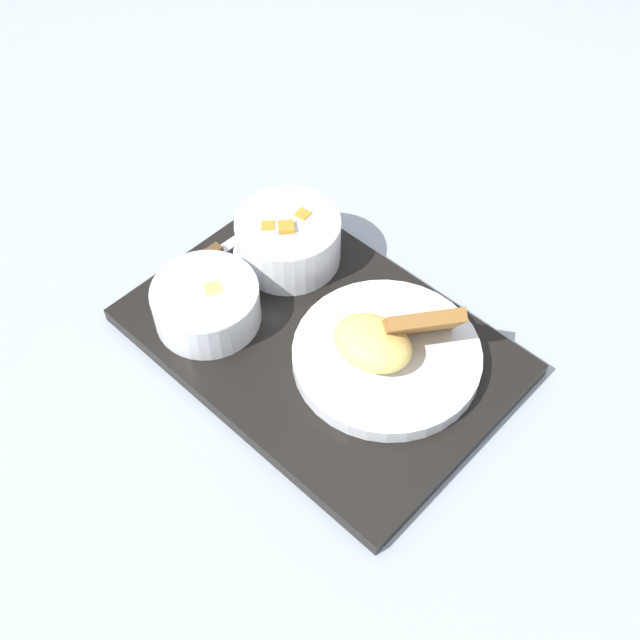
# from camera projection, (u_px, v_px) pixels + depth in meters

# --- Properties ---
(ground_plane) EXTENTS (4.00, 4.00, 0.00)m
(ground_plane) POSITION_uv_depth(u_px,v_px,m) (320.00, 347.00, 0.90)
(ground_plane) COLOR #99A3AD
(serving_tray) EXTENTS (0.43, 0.31, 0.02)m
(serving_tray) POSITION_uv_depth(u_px,v_px,m) (320.00, 342.00, 0.89)
(serving_tray) COLOR black
(serving_tray) RESTS_ON ground_plane
(bowl_salad) EXTENTS (0.12, 0.12, 0.07)m
(bowl_salad) POSITION_uv_depth(u_px,v_px,m) (288.00, 237.00, 0.93)
(bowl_salad) COLOR silver
(bowl_salad) RESTS_ON serving_tray
(bowl_soup) EXTENTS (0.12, 0.12, 0.05)m
(bowl_soup) POSITION_uv_depth(u_px,v_px,m) (206.00, 302.00, 0.88)
(bowl_soup) COLOR silver
(bowl_soup) RESTS_ON serving_tray
(plate_main) EXTENTS (0.20, 0.20, 0.08)m
(plate_main) POSITION_uv_depth(u_px,v_px,m) (387.00, 350.00, 0.85)
(plate_main) COLOR silver
(plate_main) RESTS_ON serving_tray
(knife) EXTENTS (0.02, 0.18, 0.01)m
(knife) POSITION_uv_depth(u_px,v_px,m) (212.00, 254.00, 0.96)
(knife) COLOR silver
(knife) RESTS_ON serving_tray
(spoon) EXTENTS (0.04, 0.17, 0.01)m
(spoon) POSITION_uv_depth(u_px,v_px,m) (235.00, 259.00, 0.95)
(spoon) COLOR silver
(spoon) RESTS_ON serving_tray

